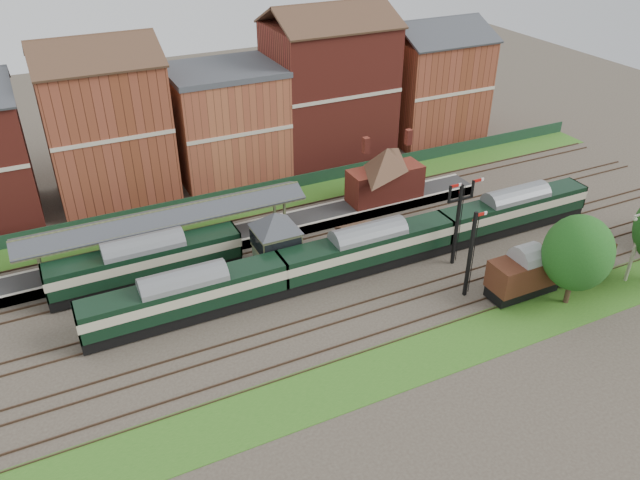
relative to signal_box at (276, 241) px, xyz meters
name	(u,v)px	position (x,y,z in m)	size (l,w,h in m)	color
ground	(323,281)	(3.00, -3.25, -3.19)	(160.00, 160.00, 0.00)	#473D33
grass_back	(258,205)	(3.00, 12.75, -3.16)	(90.00, 4.50, 0.06)	#2D6619
grass_front	(395,366)	(3.00, -15.25, -3.16)	(90.00, 5.00, 0.06)	#2D6619
fence	(251,191)	(3.00, 14.75, -2.44)	(90.00, 0.12, 1.50)	#193823
platform	(232,238)	(-2.00, 6.50, -2.69)	(55.00, 3.40, 1.00)	#2D2D2D
signal_box	(276,241)	(0.00, 0.00, 0.00)	(5.40, 5.40, 6.00)	#55694A
brick_hut	(356,240)	(8.00, 0.00, -2.00)	(3.20, 2.64, 2.94)	brown
station_building	(386,173)	(15.00, 6.50, 0.76)	(8.10, 8.10, 5.90)	maroon
canopy	(165,214)	(-8.00, 6.50, 1.39)	(26.00, 3.89, 4.08)	#4E5233
semaphore_bracket	(458,219)	(15.04, -5.75, 1.44)	(3.60, 0.25, 8.18)	black
semaphore_siding	(470,253)	(13.02, -10.25, 0.96)	(1.23, 0.25, 8.00)	black
yard_lamp	(637,242)	(27.00, -14.75, 0.79)	(2.60, 0.22, 7.00)	beige
town_backdrop	(225,117)	(2.82, 21.75, 3.81)	(69.00, 10.00, 16.00)	maroon
dmu_train	(368,248)	(7.42, -3.25, -0.95)	(49.56, 2.61, 3.81)	black
platform_railcar	(146,261)	(-10.78, 3.25, -0.95)	(16.55, 2.61, 3.81)	black
goods_van_a	(524,274)	(17.34, -12.25, -1.08)	(6.12, 2.65, 3.71)	black
goods_van_b	(581,258)	(23.74, -12.25, -1.27)	(5.52, 2.39, 3.35)	black
tree_far	(578,253)	(19.97, -14.83, 1.70)	(5.54, 5.54, 8.09)	#382619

